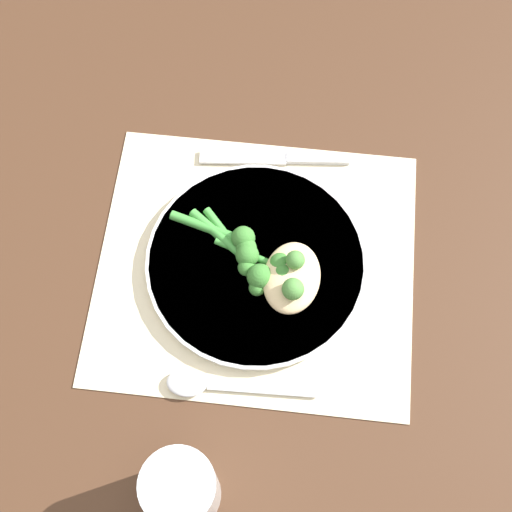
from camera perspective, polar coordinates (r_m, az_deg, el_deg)
ground_plane at (r=0.90m, az=-0.00°, el=-0.82°), size 3.00×3.00×0.00m
placemat at (r=0.90m, az=-0.00°, el=-0.77°), size 0.40×0.36×0.00m
plate at (r=0.89m, az=-0.00°, el=-0.52°), size 0.28×0.28×0.01m
chicken_fillet at (r=0.86m, az=2.86°, el=-1.74°), size 0.08×0.10×0.03m
pesto_dollop_primary at (r=0.83m, az=2.97°, el=-2.66°), size 0.03×0.03×0.03m
pesto_dollop_secondary at (r=0.85m, az=3.17°, el=-0.31°), size 0.02×0.02×0.02m
broccoli_stalk_front at (r=0.87m, az=1.97°, el=-0.86°), size 0.11×0.06×0.03m
broccoli_stalk_left at (r=0.87m, az=-0.03°, el=-1.25°), size 0.11×0.11×0.03m
broccoli_stalk_rear at (r=0.88m, az=-1.39°, el=0.28°), size 0.09×0.09×0.03m
broccoli_stalk_right at (r=0.89m, az=-1.68°, el=1.43°), size 0.11×0.06×0.03m
knife at (r=0.97m, az=1.65°, el=7.85°), size 0.20×0.03×0.01m
spoon at (r=0.85m, az=-4.10°, el=-10.19°), size 0.18×0.04×0.01m
water_glass at (r=0.79m, az=-5.96°, el=-18.12°), size 0.08×0.08×0.11m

